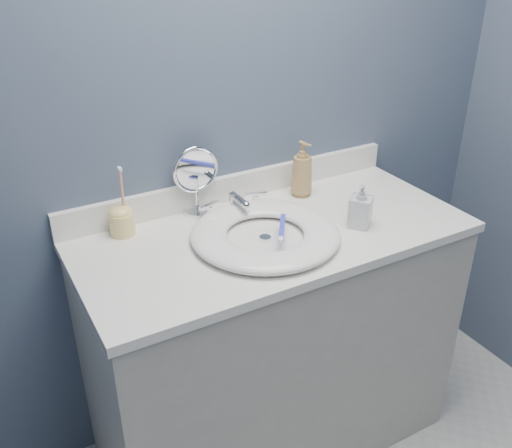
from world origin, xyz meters
TOP-DOWN VIEW (x-y plane):
  - back_wall at (0.00, 1.25)m, footprint 2.20×0.02m
  - vanity_cabinet at (0.00, 0.97)m, footprint 1.20×0.55m
  - countertop at (0.00, 0.97)m, footprint 1.22×0.57m
  - backsplash at (0.00, 1.24)m, footprint 1.22×0.02m
  - basin at (-0.05, 0.94)m, footprint 0.45×0.45m
  - drain at (-0.05, 0.94)m, footprint 0.04×0.04m
  - faucet at (-0.05, 1.14)m, footprint 0.25×0.13m
  - makeup_mirror at (-0.15, 1.21)m, footprint 0.16×0.09m
  - soap_bottle_amber at (0.22, 1.15)m, footprint 0.09×0.09m
  - soap_bottle_clear at (0.25, 0.87)m, footprint 0.09×0.09m
  - toothbrush_holder at (-0.41, 1.19)m, footprint 0.08×0.08m
  - toothbrush_lying at (-0.02, 0.91)m, footprint 0.11×0.15m

SIDE VIEW (x-z plane):
  - vanity_cabinet at x=0.00m, z-range 0.00..0.85m
  - countertop at x=0.00m, z-range 0.85..0.88m
  - drain at x=-0.05m, z-range 0.88..0.89m
  - basin at x=-0.05m, z-range 0.88..0.92m
  - faucet at x=-0.05m, z-range 0.87..0.95m
  - toothbrush_lying at x=-0.02m, z-range 0.92..0.93m
  - backsplash at x=0.00m, z-range 0.88..0.97m
  - toothbrush_holder at x=-0.41m, z-range 0.82..1.04m
  - soap_bottle_clear at x=0.25m, z-range 0.88..1.02m
  - soap_bottle_amber at x=0.22m, z-range 0.88..1.07m
  - makeup_mirror at x=-0.15m, z-range 0.89..1.12m
  - back_wall at x=0.00m, z-range 0.00..2.40m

